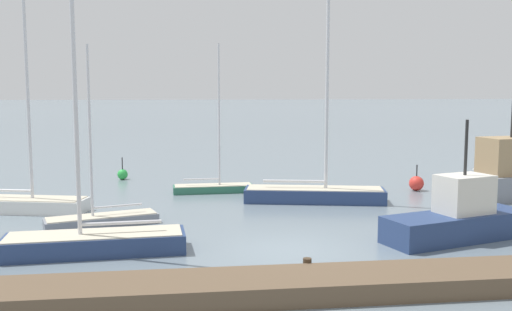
{
  "coord_description": "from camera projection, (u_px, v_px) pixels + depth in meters",
  "views": [
    {
      "loc": [
        -3.38,
        -18.04,
        5.32
      ],
      "look_at": [
        0.0,
        8.11,
        2.26
      ],
      "focal_mm": 39.74,
      "sensor_mm": 36.0,
      "label": 1
    }
  ],
  "objects": [
    {
      "name": "sailboat_0",
      "position": [
        102.0,
        217.0,
        22.33
      ],
      "size": [
        4.49,
        2.42,
        7.05
      ],
      "rotation": [
        0.0,
        0.0,
        3.45
      ],
      "color": "gray",
      "rests_on": "ground_plane"
    },
    {
      "name": "sailboat_1",
      "position": [
        213.0,
        186.0,
        29.56
      ],
      "size": [
        4.19,
        1.29,
        7.68
      ],
      "rotation": [
        0.0,
        0.0,
        0.03
      ],
      "color": "#2D6B51",
      "rests_on": "ground_plane"
    },
    {
      "name": "sailboat_5",
      "position": [
        508.0,
        177.0,
        31.82
      ],
      "size": [
        6.1,
        2.02,
        9.07
      ],
      "rotation": [
        0.0,
        0.0,
        0.1
      ],
      "color": "#BCB29E",
      "rests_on": "ground_plane"
    },
    {
      "name": "sailboat_3",
      "position": [
        315.0,
        190.0,
        27.01
      ],
      "size": [
        6.84,
        3.01,
        12.12
      ],
      "rotation": [
        0.0,
        0.0,
        -0.21
      ],
      "color": "navy",
      "rests_on": "ground_plane"
    },
    {
      "name": "fishing_boat_0",
      "position": [
        459.0,
        218.0,
        20.18
      ],
      "size": [
        5.87,
        3.26,
        4.28
      ],
      "rotation": [
        0.0,
        0.0,
        0.3
      ],
      "color": "navy",
      "rests_on": "ground_plane"
    },
    {
      "name": "ground_plane",
      "position": [
        287.0,
        251.0,
        18.82
      ],
      "size": [
        600.0,
        600.0,
        0.0
      ],
      "primitive_type": "plane",
      "color": "slate"
    },
    {
      "name": "sailboat_7",
      "position": [
        23.0,
        202.0,
        24.79
      ],
      "size": [
        5.76,
        2.78,
        9.52
      ],
      "rotation": [
        0.0,
        0.0,
        -0.24
      ],
      "color": "white",
      "rests_on": "ground_plane"
    },
    {
      "name": "sailboat_6",
      "position": [
        95.0,
        238.0,
        18.47
      ],
      "size": [
        5.9,
        2.03,
        11.45
      ],
      "rotation": [
        0.0,
        0.0,
        3.21
      ],
      "color": "navy",
      "rests_on": "ground_plane"
    },
    {
      "name": "channel_buoy_1",
      "position": [
        416.0,
        183.0,
        30.03
      ],
      "size": [
        0.78,
        0.78,
        1.39
      ],
      "color": "red",
      "rests_on": "ground_plane"
    },
    {
      "name": "dock_pier",
      "position": [
        316.0,
        284.0,
        14.77
      ],
      "size": [
        24.93,
        2.13,
        0.66
      ],
      "color": "brown",
      "rests_on": "ground_plane"
    },
    {
      "name": "channel_buoy_0",
      "position": [
        123.0,
        174.0,
        33.77
      ],
      "size": [
        0.62,
        0.62,
        1.33
      ],
      "color": "green",
      "rests_on": "ground_plane"
    }
  ]
}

